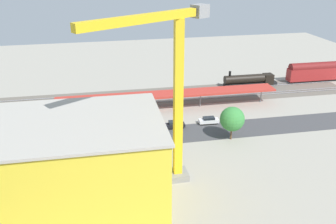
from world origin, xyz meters
TOP-DOWN VIEW (x-y plane):
  - ground_plane at (0.00, 0.00)m, footprint 195.94×195.94m
  - rail_bed at (0.00, -21.18)m, footprint 122.72×17.24m
  - street_asphalt at (0.00, 2.61)m, footprint 122.61×11.26m
  - track_rails at (0.00, -21.18)m, footprint 122.44×10.80m
  - platform_canopy_near at (-6.59, -11.96)m, footprint 56.78×6.32m
  - locomotive at (-35.00, -24.67)m, footprint 16.68×2.97m
  - passenger_coach at (-57.47, -24.68)m, footprint 20.04×3.39m
  - parked_car_0 at (-14.01, -1.06)m, footprint 4.77×1.94m
  - parked_car_1 at (-5.56, -0.44)m, footprint 4.77×1.79m
  - parked_car_2 at (2.21, -0.71)m, footprint 4.09×1.90m
  - parked_car_3 at (10.36, -0.89)m, footprint 4.47×1.84m
  - parked_car_4 at (18.98, -1.05)m, footprint 4.06×1.77m
  - parked_car_5 at (27.67, -0.76)m, footprint 4.28×1.83m
  - construction_building at (18.93, 24.05)m, footprint 33.23×19.47m
  - construction_roof_slab at (18.93, 24.05)m, footprint 33.84×20.08m
  - tower_crane at (-0.13, 20.52)m, footprint 20.80×13.24m
  - box_truck_0 at (10.52, 10.50)m, footprint 9.53×3.02m
  - box_truck_1 at (24.59, 8.83)m, footprint 8.27×2.75m
  - box_truck_2 at (19.90, 8.79)m, footprint 8.88×2.95m
  - street_tree_0 at (-16.25, 7.57)m, footprint 5.27×5.27m
  - street_tree_1 at (25.07, 6.70)m, footprint 4.74×4.74m
  - street_tree_2 at (7.65, 7.46)m, footprint 6.22×6.22m
  - traffic_light at (6.95, 7.57)m, footprint 0.50×0.36m

SIDE VIEW (x-z plane):
  - ground_plane at x=0.00m, z-range 0.00..0.00m
  - rail_bed at x=0.00m, z-range 0.00..0.01m
  - street_asphalt at x=0.00m, z-range 0.00..0.01m
  - track_rails at x=0.00m, z-range 0.12..0.24m
  - parked_car_0 at x=-14.01m, z-range -0.08..1.57m
  - parked_car_1 at x=-5.56m, z-range -0.11..1.62m
  - parked_car_3 at x=10.36m, z-range -0.10..1.63m
  - parked_car_4 at x=18.98m, z-range -0.10..1.64m
  - parked_car_2 at x=2.21m, z-range -0.10..1.65m
  - parked_car_5 at x=27.67m, z-range -0.09..1.66m
  - box_truck_0 at x=10.52m, z-range -0.01..3.20m
  - box_truck_1 at x=24.59m, z-range -0.04..3.32m
  - locomotive at x=-35.00m, z-range -0.73..4.26m
  - box_truck_2 at x=19.90m, z-range -0.04..3.62m
  - passenger_coach at x=-57.47m, z-range 0.16..6.32m
  - platform_canopy_near at x=-6.59m, z-range 1.91..6.22m
  - street_tree_1 at x=25.07m, z-range 1.01..7.83m
  - traffic_light at x=6.95m, z-range 1.12..8.26m
  - street_tree_0 at x=-16.25m, z-range 1.06..8.48m
  - street_tree_2 at x=7.65m, z-range 0.86..8.83m
  - construction_building at x=18.93m, z-range 0.00..14.20m
  - construction_roof_slab at x=18.93m, z-range 14.20..14.60m
  - tower_crane at x=-0.13m, z-range 2.52..32.16m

